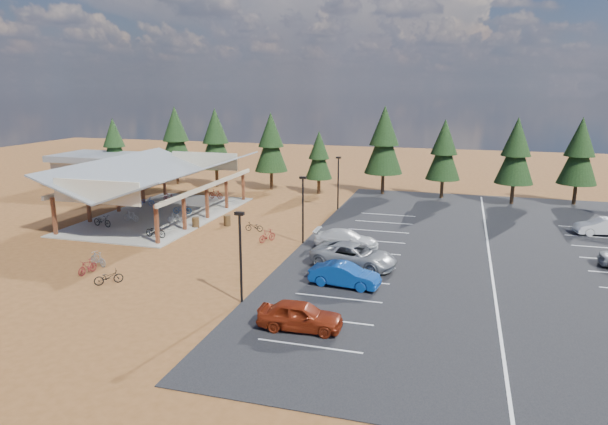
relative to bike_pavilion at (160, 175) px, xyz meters
The scene contains 37 objects.
ground 12.79m from the bike_pavilion, 34.99° to the right, with size 140.00×140.00×0.00m, color brown.
asphalt_lot 29.03m from the bike_pavilion, ahead, with size 27.00×44.00×0.04m, color black.
concrete_pad 3.77m from the bike_pavilion, 90.00° to the left, with size 10.60×18.60×0.10m, color gray.
bike_pavilion is the anchor object (origin of this frame).
outbuilding 17.89m from the bike_pavilion, 141.84° to the left, with size 11.00×7.00×3.90m.
lamp_post_0 22.69m from the bike_pavilion, 48.58° to the right, with size 0.50×0.25×5.14m.
lamp_post_1 15.83m from the bike_pavilion, 18.43° to the right, with size 0.50×0.25×5.14m.
lamp_post_2 16.57m from the bike_pavilion, 25.02° to the left, with size 0.50×0.25×5.14m.
trash_bin_0 6.83m from the bike_pavilion, 31.80° to the right, with size 0.60×0.60×0.90m, color #453018.
trash_bin_1 8.20m from the bike_pavilion, 13.05° to the right, with size 0.60×0.60×0.90m, color #453018.
pine_0 20.24m from the bike_pavilion, 136.10° to the left, with size 3.39×3.39×7.90m.
pine_1 16.63m from the bike_pavilion, 114.04° to the left, with size 4.01×4.01×9.35m.
pine_2 15.13m from the bike_pavilion, 95.60° to the left, with size 3.94×3.94×9.18m.
pine_3 16.15m from the bike_pavilion, 70.76° to the left, with size 3.77×3.77×8.78m.
pine_4 18.12m from the bike_pavilion, 51.88° to the left, with size 2.97×2.97×6.92m.
pine_5 24.11m from the bike_pavilion, 41.31° to the left, with size 4.14×4.14×9.66m.
pine_6 28.92m from the bike_pavilion, 32.41° to the left, with size 3.59×3.59×8.36m.
pine_7 34.52m from the bike_pavilion, 24.66° to the left, with size 3.75×3.75×8.74m.
pine_8 40.56m from the bike_pavilion, 22.92° to the left, with size 3.76×3.76×8.75m.
bike_0 6.67m from the bike_pavilion, 115.93° to the right, with size 0.66×1.90×1.00m, color black.
bike_1 4.61m from the bike_pavilion, 112.48° to the right, with size 0.44×1.57×0.95m, color #9DA0A6.
bike_2 5.44m from the bike_pavilion, 141.40° to the left, with size 0.63×1.82×0.96m, color #254692.
bike_3 6.55m from the bike_pavilion, 113.22° to the left, with size 0.43×1.51×0.91m, color maroon.
bike_4 8.46m from the bike_pavilion, 62.96° to the right, with size 0.64×1.84×0.97m, color black.
bike_5 4.97m from the bike_pavilion, 42.26° to the right, with size 0.41×1.46×0.88m, color #9CA1A5.
bike_6 3.74m from the bike_pavilion, 23.63° to the left, with size 0.62×1.77×0.93m, color navy.
bike_7 8.61m from the bike_pavilion, 77.44° to the left, with size 0.50×1.76×1.06m, color maroon.
bike_11 16.21m from the bike_pavilion, 76.22° to the right, with size 0.44×1.56×0.94m, color maroon.
bike_12 18.04m from the bike_pavilion, 69.56° to the right, with size 0.59×1.70×0.89m, color black.
bike_13 14.70m from the bike_pavilion, 76.07° to the right, with size 0.47×1.65×0.99m, color gray.
bike_15 13.81m from the bike_pavilion, 23.73° to the right, with size 0.46×1.64×0.99m, color maroon.
bike_16 11.09m from the bike_pavilion, 15.35° to the right, with size 0.53×1.52×0.80m, color black.
car_0 27.39m from the bike_pavilion, 45.46° to the right, with size 1.68×4.19×1.43m, color maroon.
car_1 24.03m from the bike_pavilion, 33.16° to the right, with size 1.46×4.18×1.38m, color navy.
car_2 22.17m from the bike_pavilion, 25.54° to the right, with size 2.60×5.63×1.56m, color gray.
car_3 19.47m from the bike_pavilion, 16.42° to the right, with size 1.91×4.71×1.37m, color silver.
car_9 37.63m from the bike_pavilion, ahead, with size 1.43×4.10×1.35m, color silver.
Camera 1 is at (16.14, -35.92, 11.67)m, focal length 32.00 mm.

